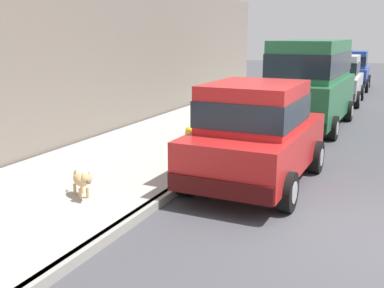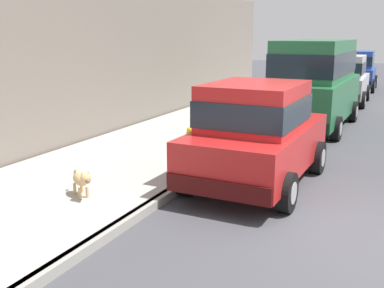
{
  "view_description": "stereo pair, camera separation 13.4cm",
  "coord_description": "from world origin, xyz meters",
  "px_view_note": "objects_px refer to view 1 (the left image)",
  "views": [
    {
      "loc": [
        0.19,
        -6.34,
        2.71
      ],
      "look_at": [
        -3.0,
        0.72,
        0.85
      ],
      "focal_mm": 43.23,
      "sensor_mm": 36.0,
      "label": 1
    },
    {
      "loc": [
        0.31,
        -6.28,
        2.71
      ],
      "look_at": [
        -3.0,
        0.72,
        0.85
      ],
      "focal_mm": 43.23,
      "sensor_mm": 36.0,
      "label": 2
    }
  ],
  "objects_px": {
    "car_red_hatchback": "(256,133)",
    "fire_hydrant": "(189,145)",
    "car_green_van": "(310,80)",
    "car_blue_hatchback": "(350,69)",
    "car_silver_hatchback": "(337,78)",
    "dog_tan": "(82,180)"
  },
  "relations": [
    {
      "from": "car_silver_hatchback",
      "to": "fire_hydrant",
      "type": "xyz_separation_m",
      "value": [
        -1.52,
        -10.66,
        -0.5
      ]
    },
    {
      "from": "car_green_van",
      "to": "fire_hydrant",
      "type": "xyz_separation_m",
      "value": [
        -1.42,
        -5.34,
        -0.92
      ]
    },
    {
      "from": "fire_hydrant",
      "to": "car_red_hatchback",
      "type": "bearing_deg",
      "value": -17.3
    },
    {
      "from": "car_red_hatchback",
      "to": "car_silver_hatchback",
      "type": "relative_size",
      "value": 1.0
    },
    {
      "from": "car_red_hatchback",
      "to": "car_green_van",
      "type": "xyz_separation_m",
      "value": [
        -0.12,
        5.82,
        0.42
      ]
    },
    {
      "from": "car_green_van",
      "to": "car_blue_hatchback",
      "type": "distance_m",
      "value": 10.36
    },
    {
      "from": "car_silver_hatchback",
      "to": "car_red_hatchback",
      "type": "bearing_deg",
      "value": -89.85
    },
    {
      "from": "dog_tan",
      "to": "fire_hydrant",
      "type": "relative_size",
      "value": 0.91
    },
    {
      "from": "car_green_van",
      "to": "car_silver_hatchback",
      "type": "distance_m",
      "value": 5.34
    },
    {
      "from": "car_green_van",
      "to": "car_blue_hatchback",
      "type": "bearing_deg",
      "value": 89.8
    },
    {
      "from": "car_red_hatchback",
      "to": "car_silver_hatchback",
      "type": "xyz_separation_m",
      "value": [
        -0.03,
        11.15,
        0.0
      ]
    },
    {
      "from": "car_red_hatchback",
      "to": "fire_hydrant",
      "type": "xyz_separation_m",
      "value": [
        -1.55,
        0.48,
        -0.5
      ]
    },
    {
      "from": "car_blue_hatchback",
      "to": "dog_tan",
      "type": "bearing_deg",
      "value": -96.58
    },
    {
      "from": "car_red_hatchback",
      "to": "dog_tan",
      "type": "relative_size",
      "value": 5.83
    },
    {
      "from": "car_blue_hatchback",
      "to": "dog_tan",
      "type": "relative_size",
      "value": 5.86
    },
    {
      "from": "car_green_van",
      "to": "dog_tan",
      "type": "distance_m",
      "value": 8.33
    },
    {
      "from": "car_red_hatchback",
      "to": "dog_tan",
      "type": "bearing_deg",
      "value": -135.23
    },
    {
      "from": "car_red_hatchback",
      "to": "fire_hydrant",
      "type": "bearing_deg",
      "value": 162.7
    },
    {
      "from": "car_red_hatchback",
      "to": "car_green_van",
      "type": "bearing_deg",
      "value": 91.22
    },
    {
      "from": "car_red_hatchback",
      "to": "car_blue_hatchback",
      "type": "relative_size",
      "value": 1.0
    },
    {
      "from": "car_silver_hatchback",
      "to": "dog_tan",
      "type": "relative_size",
      "value": 5.83
    },
    {
      "from": "car_green_van",
      "to": "fire_hydrant",
      "type": "relative_size",
      "value": 6.82
    }
  ]
}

